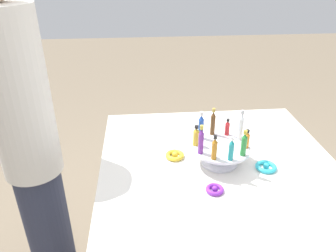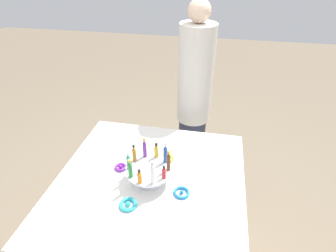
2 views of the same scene
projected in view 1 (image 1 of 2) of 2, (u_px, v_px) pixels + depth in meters
party_table at (214, 225)px, 1.71m from camera, size 1.10×1.10×0.79m
display_stand at (220, 152)px, 1.49m from camera, size 0.27×0.27×0.09m
bottle_amber at (214, 148)px, 1.36m from camera, size 0.02×0.02×0.11m
bottle_teal at (231, 149)px, 1.36m from camera, size 0.02×0.02×0.11m
bottle_green at (244, 144)px, 1.39m from camera, size 0.02×0.02×0.12m
bottle_orange at (247, 139)px, 1.45m from camera, size 0.02×0.02×0.09m
bottle_clear at (241, 126)px, 1.50m from camera, size 0.02×0.02×0.15m
bottle_red at (227, 128)px, 1.55m from camera, size 0.02×0.02×0.08m
bottle_brown at (213, 123)px, 1.55m from camera, size 0.02×0.02×0.14m
bottle_blue at (201, 126)px, 1.51m from camera, size 0.02×0.02×0.14m
bottle_gold at (196, 136)px, 1.47m from camera, size 0.03×0.03×0.10m
bottle_purple at (201, 141)px, 1.40m from camera, size 0.02×0.02×0.14m
ribbon_bow_blue at (223, 139)px, 1.70m from camera, size 0.09×0.09×0.02m
ribbon_bow_gold at (175, 155)px, 1.56m from camera, size 0.09×0.09×0.03m
ribbon_bow_purple at (215, 189)px, 1.34m from camera, size 0.08×0.08×0.03m
ribbon_bow_teal at (266, 167)px, 1.48m from camera, size 0.10×0.10×0.03m
person_figure at (29, 146)px, 1.57m from camera, size 0.28×0.28×1.64m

